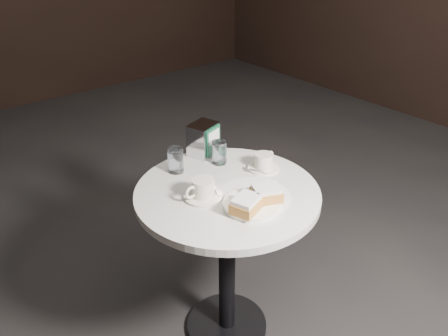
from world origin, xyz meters
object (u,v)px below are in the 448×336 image
Objects in this scene: beignet_plate at (254,201)px; coffee_cup_right at (264,162)px; napkin_dispenser at (204,139)px; water_glass_right at (219,153)px; coffee_cup_left at (203,190)px; water_glass_left at (176,160)px; cafe_table at (227,232)px.

beignet_plate reaches higher than coffee_cup_right.
napkin_dispenser reaches higher than beignet_plate.
coffee_cup_right is 0.19m from water_glass_right.
coffee_cup_left is at bearing 168.77° from coffee_cup_right.
coffee_cup_left is (-0.10, 0.16, 0.01)m from beignet_plate.
water_glass_left is 0.19m from water_glass_right.
cafe_table is 7.62× the size of water_glass_right.
coffee_cup_left is 1.57× the size of water_glass_right.
coffee_cup_left is 0.35m from napkin_dispenser.
water_glass_left is at bearing 100.17° from beignet_plate.
water_glass_left is at bearing 106.49° from cafe_table.
water_glass_left reaches higher than coffee_cup_left.
napkin_dispenser is (-0.00, 0.10, 0.02)m from water_glass_right.
napkin_dispenser is at bearing 91.00° from water_glass_right.
beignet_plate is 0.35m from water_glass_right.
coffee_cup_left is (-0.10, 0.02, 0.23)m from cafe_table.
cafe_table is 0.33m from water_glass_right.
water_glass_left is at bearing 130.00° from coffee_cup_right.
cafe_table is 5.15× the size of napkin_dispenser.
beignet_plate is 1.48× the size of coffee_cup_left.
water_glass_right is (-0.11, 0.15, 0.02)m from coffee_cup_right.
beignet_plate reaches higher than cafe_table.
water_glass_left is (-0.07, 0.39, 0.02)m from beignet_plate.
napkin_dispenser is (0.11, 0.29, 0.27)m from cafe_table.
cafe_table is at bearing -8.29° from coffee_cup_left.
cafe_table is 0.27m from beignet_plate.
beignet_plate is 1.57× the size of napkin_dispenser.
napkin_dispenser is (0.11, 0.44, 0.04)m from beignet_plate.
coffee_cup_right is 0.28m from napkin_dispenser.
water_glass_right is at bearing -107.24° from napkin_dispenser.
water_glass_left reaches higher than beignet_plate.
coffee_cup_left reaches higher than coffee_cup_right.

